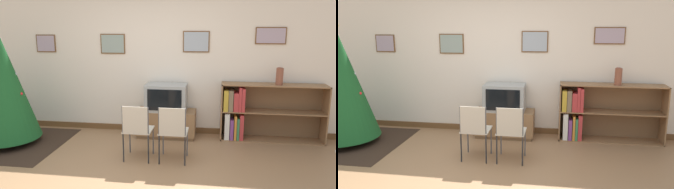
% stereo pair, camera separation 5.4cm
% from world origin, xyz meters
% --- Properties ---
extents(ground_plane, '(24.00, 24.00, 0.00)m').
position_xyz_m(ground_plane, '(0.00, 0.00, 0.00)').
color(ground_plane, '#936B47').
extents(wall_back, '(8.91, 0.11, 2.70)m').
position_xyz_m(wall_back, '(0.00, 2.17, 1.35)').
color(wall_back, silver).
rests_on(wall_back, ground_plane).
extents(area_rug, '(1.84, 1.67, 0.01)m').
position_xyz_m(area_rug, '(-2.29, 1.16, 0.00)').
color(area_rug, '#332319').
rests_on(area_rug, ground_plane).
extents(christmas_tree, '(1.07, 1.07, 1.95)m').
position_xyz_m(christmas_tree, '(-2.29, 1.16, 0.98)').
color(christmas_tree, maroon).
rests_on(christmas_tree, area_rug).
extents(tv_console, '(1.01, 0.45, 0.47)m').
position_xyz_m(tv_console, '(0.24, 1.88, 0.24)').
color(tv_console, brown).
rests_on(tv_console, ground_plane).
extents(television, '(0.70, 0.44, 0.46)m').
position_xyz_m(television, '(0.24, 1.88, 0.70)').
color(television, '#9E9E99').
rests_on(television, tv_console).
extents(folding_chair_left, '(0.40, 0.40, 0.82)m').
position_xyz_m(folding_chair_left, '(-0.01, 0.79, 0.47)').
color(folding_chair_left, '#BCB29E').
rests_on(folding_chair_left, ground_plane).
extents(folding_chair_right, '(0.40, 0.40, 0.82)m').
position_xyz_m(folding_chair_right, '(0.50, 0.79, 0.47)').
color(folding_chair_right, '#BCB29E').
rests_on(folding_chair_right, ground_plane).
extents(bookshelf, '(1.69, 0.36, 0.96)m').
position_xyz_m(bookshelf, '(1.73, 1.94, 0.47)').
color(bookshelf, olive).
rests_on(bookshelf, ground_plane).
extents(vase, '(0.11, 0.11, 0.28)m').
position_xyz_m(vase, '(2.09, 1.90, 1.10)').
color(vase, brown).
rests_on(vase, bookshelf).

